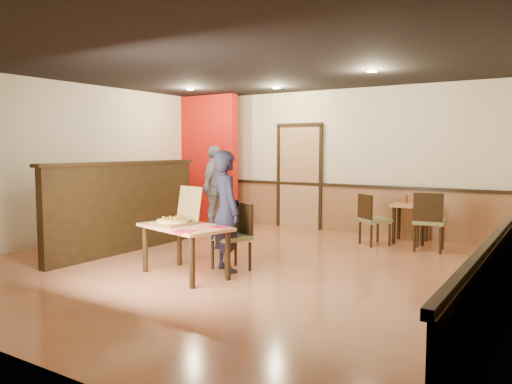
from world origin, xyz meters
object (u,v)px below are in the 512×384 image
main_table (185,234)px  side_table (410,214)px  diner (226,211)px  passerby (214,187)px  side_chair_right (429,219)px  pizza_box (177,219)px  condiment (406,199)px  diner_chair (235,233)px  side_chair_left (372,217)px

main_table → side_table: bearing=79.8°
diner → passerby: 3.58m
side_chair_right → passerby: 4.29m
passerby → pizza_box: (1.82, -3.21, -0.13)m
diner → condiment: (1.42, 3.47, -0.06)m
diner_chair → side_table: 3.56m
side_table → diner_chair: bearing=-114.5°
diner → side_chair_right: bearing=-92.0°
main_table → side_chair_left: 3.55m
pizza_box → side_chair_right: bearing=63.5°
side_chair_right → condiment: side_chair_right is taller
diner_chair → passerby: passerby is taller
passerby → pizza_box: size_ratio=2.79×
side_table → passerby: bearing=-170.6°
main_table → pizza_box: (-0.18, 0.05, 0.17)m
main_table → side_chair_left: bearing=82.8°
passerby → pizza_box: passerby is taller
main_table → condiment: (1.71, 3.98, 0.19)m
main_table → condiment: condiment is taller
diner → condiment: 3.75m
diner_chair → side_chair_left: size_ratio=1.03×
side_chair_left → condiment: side_chair_left is taller
side_chair_right → passerby: size_ratio=0.56×
side_chair_right → side_table: 0.77m
side_chair_left → passerby: bearing=38.5°
diner_chair → condiment: (1.37, 3.34, 0.26)m
main_table → passerby: (-2.00, 3.26, 0.30)m
side_chair_left → pizza_box: size_ratio=1.43×
diner_chair → passerby: 3.52m
side_chair_left → condiment: (0.38, 0.70, 0.27)m
condiment → passerby: bearing=-168.9°
diner_chair → diner: 0.35m
side_chair_right → pizza_box: (-2.45, -3.22, 0.20)m
side_chair_left → side_chair_right: (0.95, -0.02, 0.04)m
passerby → main_table: bearing=-165.7°
side_table → condiment: condiment is taller
main_table → passerby: 3.83m
pizza_box → condiment: size_ratio=4.22×
condiment → pizza_box: bearing=-115.6°
main_table → diner_chair: 0.73m
side_table → diner: bearing=-114.3°
side_chair_left → condiment: 0.84m
side_chair_left → passerby: (-3.33, -0.03, 0.37)m
passerby → condiment: (3.71, 0.72, -0.10)m
main_table → diner_chair: (0.34, 0.65, -0.06)m
diner_chair → side_chair_left: bearing=93.3°
side_table → passerby: passerby is taller
pizza_box → side_table: bearing=73.4°
condiment → side_chair_right: bearing=-51.6°
main_table → passerby: passerby is taller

